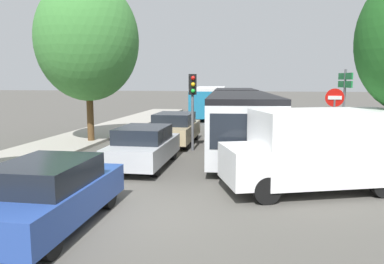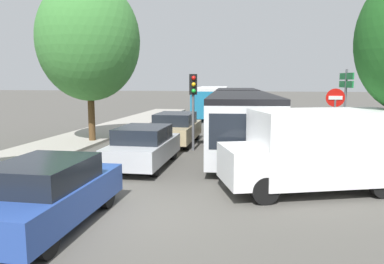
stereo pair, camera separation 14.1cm
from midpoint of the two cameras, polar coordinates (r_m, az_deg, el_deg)
ground_plane at (r=8.91m, az=-7.92°, el=-12.77°), size 200.00×200.00×0.00m
kerb_strip_left at (r=22.66m, az=-13.78°, el=-0.10°), size 3.20×35.08×0.14m
articulated_bus at (r=20.00m, az=7.32°, el=3.09°), size 4.10×17.41×2.56m
city_bus_rear at (r=33.29m, az=3.18°, el=5.00°), size 3.53×11.88×2.52m
queued_car_blue at (r=8.61m, az=-20.83°, el=-8.73°), size 1.85×4.25×1.47m
queued_car_silver at (r=13.71m, az=-7.04°, el=-2.17°), size 1.86×4.28×1.48m
queued_car_tan at (r=18.40m, az=-2.27°, el=0.56°), size 1.95×4.48×1.55m
white_van at (r=11.09m, az=19.09°, el=-2.35°), size 5.36×3.52×2.31m
traffic_light at (r=16.53m, az=0.43°, el=5.70°), size 0.38×0.40×3.40m
no_entry_sign at (r=15.37m, az=21.14°, el=2.68°), size 0.70×0.08×2.82m
direction_sign_post at (r=17.36m, az=22.58°, el=5.39°), size 0.30×1.39×3.60m
tree_left_mid at (r=19.26m, az=-15.06°, el=12.90°), size 4.96×4.96×7.99m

